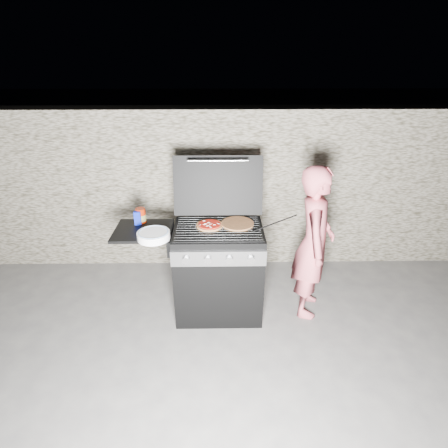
{
  "coord_description": "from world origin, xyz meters",
  "views": [
    {
      "loc": [
        0.01,
        -2.77,
        2.3
      ],
      "look_at": [
        0.05,
        0.0,
        0.95
      ],
      "focal_mm": 28.0,
      "sensor_mm": 36.0,
      "label": 1
    }
  ],
  "objects_px": {
    "pizza_topped": "(210,225)",
    "person": "(314,243)",
    "gas_grill": "(192,271)",
    "sauce_jar": "(141,215)"
  },
  "relations": [
    {
      "from": "gas_grill",
      "to": "person",
      "type": "height_order",
      "value": "person"
    },
    {
      "from": "person",
      "to": "sauce_jar",
      "type": "bearing_deg",
      "value": 98.9
    },
    {
      "from": "pizza_topped",
      "to": "person",
      "type": "distance_m",
      "value": 0.97
    },
    {
      "from": "sauce_jar",
      "to": "person",
      "type": "bearing_deg",
      "value": -4.55
    },
    {
      "from": "pizza_topped",
      "to": "person",
      "type": "height_order",
      "value": "person"
    },
    {
      "from": "person",
      "to": "pizza_topped",
      "type": "bearing_deg",
      "value": 102.52
    },
    {
      "from": "gas_grill",
      "to": "pizza_topped",
      "type": "height_order",
      "value": "pizza_topped"
    },
    {
      "from": "gas_grill",
      "to": "sauce_jar",
      "type": "height_order",
      "value": "sauce_jar"
    },
    {
      "from": "pizza_topped",
      "to": "person",
      "type": "relative_size",
      "value": 0.16
    },
    {
      "from": "gas_grill",
      "to": "person",
      "type": "xyz_separation_m",
      "value": [
        1.12,
        0.02,
        0.28
      ]
    }
  ]
}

